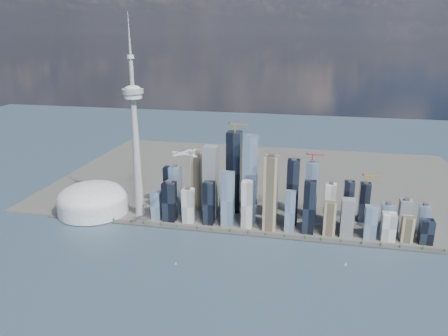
% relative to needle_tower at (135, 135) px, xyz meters
% --- Properties ---
extents(ground, '(4000.00, 4000.00, 0.00)m').
position_rel_needle_tower_xyz_m(ground, '(300.00, -310.00, -235.84)').
color(ground, '#324D58').
rests_on(ground, ground).
extents(seawall, '(1100.00, 22.00, 4.00)m').
position_rel_needle_tower_xyz_m(seawall, '(300.00, -60.00, -233.84)').
color(seawall, '#383838').
rests_on(seawall, ground).
extents(land, '(1400.00, 900.00, 3.00)m').
position_rel_needle_tower_xyz_m(land, '(300.00, 390.00, -234.34)').
color(land, '#4C4C47').
rests_on(land, ground).
extents(shoreline_trees, '(960.53, 7.20, 8.80)m').
position_rel_needle_tower_xyz_m(shoreline_trees, '(300.00, -60.00, -227.06)').
color(shoreline_trees, '#3F2D1E').
rests_on(shoreline_trees, seawall).
extents(skyscraper_cluster, '(736.00, 142.00, 261.73)m').
position_rel_needle_tower_xyz_m(skyscraper_cluster, '(359.62, 26.82, -154.54)').
color(skyscraper_cluster, black).
rests_on(skyscraper_cluster, land).
extents(needle_tower, '(56.00, 56.00, 550.50)m').
position_rel_needle_tower_xyz_m(needle_tower, '(0.00, 0.00, 0.00)').
color(needle_tower, '#A1A19C').
rests_on(needle_tower, land).
extents(dome_stadium, '(200.00, 200.00, 86.00)m').
position_rel_needle_tower_xyz_m(dome_stadium, '(-140.00, -10.00, -196.40)').
color(dome_stadium, silver).
rests_on(dome_stadium, land).
extents(airplane, '(71.41, 63.90, 17.95)m').
position_rel_needle_tower_xyz_m(airplane, '(183.53, -150.27, -1.62)').
color(airplane, white).
rests_on(airplane, ground).
extents(sailboat_west, '(5.87, 3.08, 8.20)m').
position_rel_needle_tower_xyz_m(sailboat_west, '(186.35, -244.67, -233.21)').
color(sailboat_west, silver).
rests_on(sailboat_west, ground).
extents(sailboat_east, '(6.64, 2.70, 9.16)m').
position_rel_needle_tower_xyz_m(sailboat_east, '(563.57, -169.20, -232.90)').
color(sailboat_east, silver).
rests_on(sailboat_east, ground).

